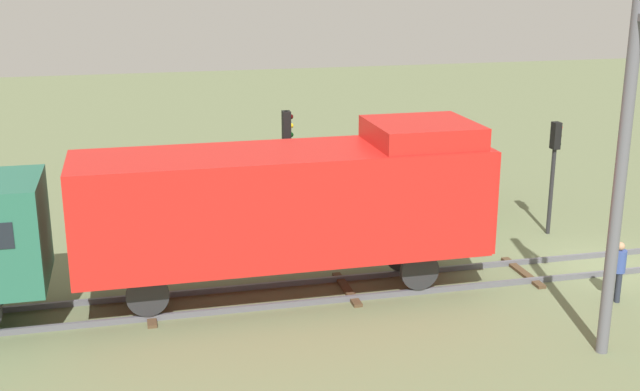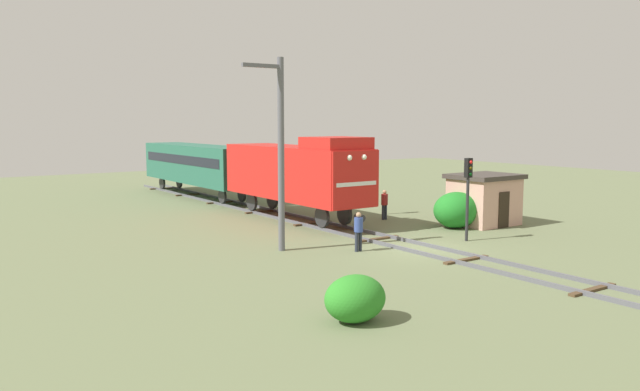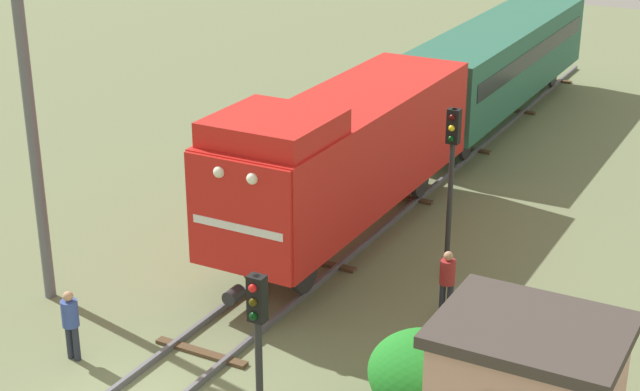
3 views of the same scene
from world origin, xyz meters
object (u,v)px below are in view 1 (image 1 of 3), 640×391
catenary_mast (622,176)px  relay_hut (431,168)px  locomotive (291,201)px  worker_near_track (618,267)px  traffic_signal_mid (287,156)px  traffic_signal_near (554,157)px  worker_by_signal (344,212)px

catenary_mast → relay_hut: 12.91m
locomotive → relay_hut: (7.50, -6.97, -1.38)m
worker_near_track → catenary_mast: bearing=-117.8°
traffic_signal_mid → relay_hut: size_ratio=1.31×
traffic_signal_near → traffic_signal_mid: size_ratio=0.84×
traffic_signal_near → worker_near_track: 5.95m
worker_by_signal → worker_near_track: bearing=-52.9°
worker_near_track → catenary_mast: (-2.66, 2.05, 3.36)m
worker_near_track → catenary_mast: 4.75m
traffic_signal_mid → worker_near_track: 10.10m
worker_near_track → worker_by_signal: same height
locomotive → catenary_mast: (-5.06, -6.50, 1.58)m
locomotive → traffic_signal_near: size_ratio=2.99×
worker_near_track → relay_hut: size_ratio=0.49×
traffic_signal_near → traffic_signal_mid: bearing=88.7°
worker_near_track → traffic_signal_near: bearing=89.0°
locomotive → traffic_signal_mid: size_ratio=2.53×
traffic_signal_near → worker_near_track: traffic_signal_near is taller
worker_by_signal → catenary_mast: bearing=-72.1°
locomotive → worker_near_track: size_ratio=6.82×
traffic_signal_mid → catenary_mast: 10.40m
traffic_signal_near → catenary_mast: size_ratio=0.47×
locomotive → worker_near_track: (-2.40, -8.55, -1.78)m
traffic_signal_mid → worker_by_signal: (0.80, -2.05, -2.18)m
traffic_signal_near → traffic_signal_mid: (0.20, 9.05, 0.47)m
locomotive → relay_hut: locomotive is taller
traffic_signal_near → locomotive: bearing=108.4°
locomotive → worker_by_signal: bearing=-32.0°
relay_hut → catenary_mast: bearing=177.9°
relay_hut → locomotive: bearing=137.1°
worker_near_track → worker_by_signal: (6.60, 5.93, 0.00)m
traffic_signal_mid → catenary_mast: (-8.46, -5.93, 1.19)m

